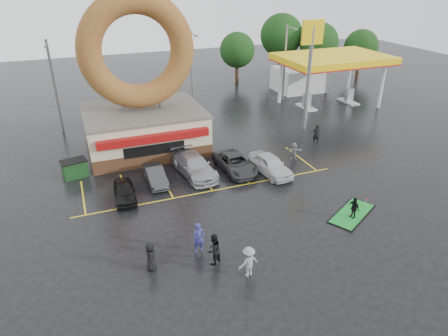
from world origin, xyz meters
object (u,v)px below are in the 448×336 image
object	(u,v)px
streetlight_right	(285,61)
car_black	(125,192)
streetlight_left	(54,85)
person_blue	(199,238)
streetlight_mid	(192,71)
car_silver	(194,166)
putting_green	(352,214)
car_grey	(235,163)
dumpster	(75,169)
shell_sign	(311,56)
car_white	(270,165)
donut_shop	(142,101)
gas_station	(317,69)
car_dgrey	(155,176)
person_cameraman	(354,208)

from	to	relation	value
streetlight_right	car_black	world-z (taller)	streetlight_right
streetlight_left	person_blue	world-z (taller)	streetlight_left
streetlight_mid	car_silver	distance (m)	15.74
streetlight_left	putting_green	bearing A→B (deg)	-52.34
car_grey	dumpster	size ratio (longest dim) A/B	2.73
streetlight_right	person_blue	world-z (taller)	streetlight_right
person_blue	dumpster	distance (m)	13.94
shell_sign	car_white	size ratio (longest dim) A/B	2.35
streetlight_right	car_silver	xyz separation A→B (m)	(-16.47, -15.55, -3.99)
shell_sign	donut_shop	bearing A→B (deg)	176.53
streetlight_mid	putting_green	bearing A→B (deg)	-81.35
person_blue	streetlight_left	bearing A→B (deg)	104.40
gas_station	streetlight_right	bearing A→B (deg)	166.25
car_grey	car_black	bearing A→B (deg)	-174.64
streetlight_left	car_grey	distance (m)	19.48
car_dgrey	person_blue	world-z (taller)	person_blue
donut_shop	shell_sign	size ratio (longest dim) A/B	1.27
streetlight_left	person_blue	bearing A→B (deg)	-73.30
shell_sign	dumpster	size ratio (longest dim) A/B	5.89
car_black	person_blue	size ratio (longest dim) A/B	1.88
shell_sign	car_grey	world-z (taller)	shell_sign
person_cameraman	dumpster	size ratio (longest dim) A/B	0.86
car_black	putting_green	world-z (taller)	car_black
shell_sign	streetlight_left	xyz separation A→B (m)	(-23.00, 7.92, -2.60)
streetlight_right	car_white	size ratio (longest dim) A/B	1.99
streetlight_left	car_silver	distance (m)	17.04
person_blue	car_silver	bearing A→B (deg)	71.88
car_dgrey	gas_station	bearing A→B (deg)	31.53
streetlight_right	person_blue	distance (m)	31.64
car_grey	donut_shop	bearing A→B (deg)	125.91
streetlight_right	car_dgrey	xyz separation A→B (m)	(-19.66, -15.79, -4.16)
gas_station	car_white	distance (m)	22.38
donut_shop	gas_station	xyz separation A→B (m)	(23.00, 7.97, -0.77)
shell_sign	car_dgrey	distance (m)	18.91
car_grey	shell_sign	bearing A→B (deg)	28.35
streetlight_left	dumpster	world-z (taller)	streetlight_left
donut_shop	streetlight_mid	xyz separation A→B (m)	(7.00, 7.95, 0.32)
donut_shop	car_black	size ratio (longest dim) A/B	3.75
streetlight_right	dumpster	bearing A→B (deg)	-153.86
car_white	car_dgrey	bearing A→B (deg)	161.22
car_black	dumpster	world-z (taller)	dumpster
streetlight_mid	car_grey	world-z (taller)	streetlight_mid
gas_station	streetlight_left	size ratio (longest dim) A/B	1.52
donut_shop	car_dgrey	bearing A→B (deg)	-95.50
gas_station	car_dgrey	xyz separation A→B (m)	(-23.66, -14.81, -3.07)
person_cameraman	putting_green	xyz separation A→B (m)	(0.28, 0.38, -0.74)
car_grey	streetlight_left	bearing A→B (deg)	129.23
gas_station	car_grey	world-z (taller)	gas_station
shell_sign	person_blue	size ratio (longest dim) A/B	5.55
streetlight_mid	car_dgrey	size ratio (longest dim) A/B	2.37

